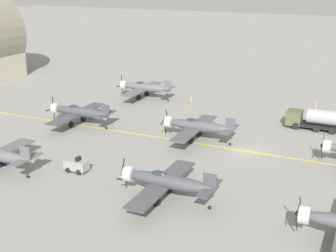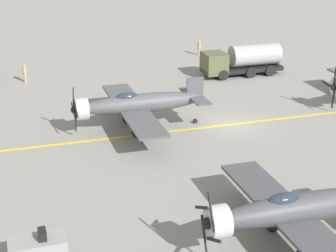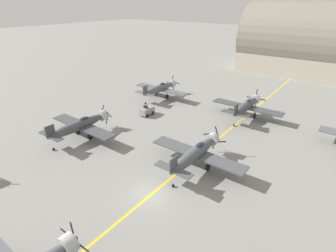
# 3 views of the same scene
# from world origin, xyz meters

# --- Properties ---
(ground_plane) EXTENTS (400.00, 400.00, 0.00)m
(ground_plane) POSITION_xyz_m (0.00, 0.00, 0.00)
(ground_plane) COLOR gray
(taxiway_stripe) EXTENTS (0.30, 160.00, 0.01)m
(taxiway_stripe) POSITION_xyz_m (0.00, 0.00, 0.00)
(taxiway_stripe) COLOR yellow
(taxiway_stripe) RESTS_ON ground
(airplane_far_left) EXTENTS (12.00, 9.98, 3.76)m
(airplane_far_left) POSITION_xyz_m (-17.74, 23.80, 2.01)
(airplane_far_left) COLOR #56595E
(airplane_far_left) RESTS_ON ground
(airplane_far_center) EXTENTS (12.00, 9.98, 3.80)m
(airplane_far_center) POSITION_xyz_m (0.00, 24.87, 2.01)
(airplane_far_center) COLOR #414449
(airplane_far_center) RESTS_ON ground
(airplane_mid_center) EXTENTS (12.00, 9.98, 3.71)m
(airplane_mid_center) POSITION_xyz_m (1.06, 6.89, 2.01)
(airplane_mid_center) COLOR #4C4E53
(airplane_mid_center) RESTS_ON ground
(airplane_mid_left) EXTENTS (12.00, 9.98, 3.65)m
(airplane_mid_left) POSITION_xyz_m (-16.11, 3.46, 2.01)
(airplane_mid_left) COLOR #43454A
(airplane_mid_left) RESTS_ON ground
(tow_tractor) EXTENTS (1.57, 2.60, 1.79)m
(tow_tractor) POSITION_xyz_m (-14.03, 15.43, 0.79)
(tow_tractor) COLOR gray
(tow_tractor) RESTS_ON ground
(hangar) EXTENTS (39.26, 18.31, 18.31)m
(hangar) POSITION_xyz_m (4.17, 63.32, 7.41)
(hangar) COLOR #B2A893
(hangar) RESTS_ON ground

